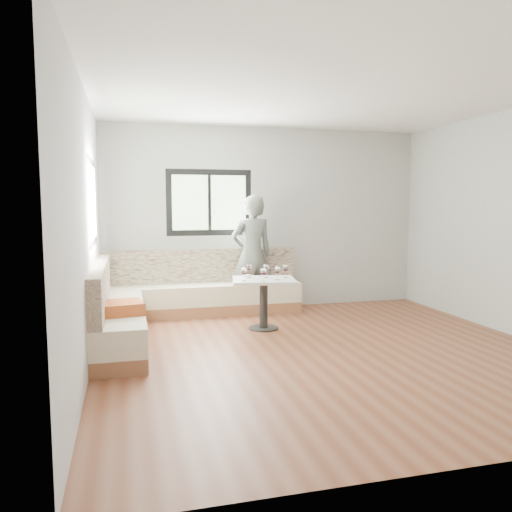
{
  "coord_description": "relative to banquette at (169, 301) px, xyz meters",
  "views": [
    {
      "loc": [
        -2.11,
        -5.02,
        1.64
      ],
      "look_at": [
        -0.49,
        1.26,
        0.95
      ],
      "focal_mm": 35.0,
      "sensor_mm": 36.0,
      "label": 1
    }
  ],
  "objects": [
    {
      "name": "wine_glass_a",
      "position": [
        0.89,
        -0.58,
        0.45
      ],
      "size": [
        0.08,
        0.08,
        0.18
      ],
      "color": "white",
      "rests_on": "table"
    },
    {
      "name": "olive_ramekin",
      "position": [
        1.01,
        -0.31,
        0.35
      ],
      "size": [
        0.09,
        0.09,
        0.04
      ],
      "color": "white",
      "rests_on": "table"
    },
    {
      "name": "banquette",
      "position": [
        0.0,
        0.0,
        0.0
      ],
      "size": [
        2.9,
        2.8,
        0.95
      ],
      "color": "brown",
      "rests_on": "ground"
    },
    {
      "name": "wine_glass_c",
      "position": [
        1.33,
        -0.59,
        0.45
      ],
      "size": [
        0.08,
        0.08,
        0.18
      ],
      "color": "white",
      "rests_on": "table"
    },
    {
      "name": "wine_glass_b",
      "position": [
        1.12,
        -0.67,
        0.45
      ],
      "size": [
        0.08,
        0.08,
        0.18
      ],
      "color": "white",
      "rests_on": "table"
    },
    {
      "name": "table",
      "position": [
        1.18,
        -0.46,
        0.16
      ],
      "size": [
        0.91,
        0.76,
        0.66
      ],
      "rotation": [
        0.0,
        0.0,
        -0.19
      ],
      "color": "black",
      "rests_on": "ground"
    },
    {
      "name": "wine_glass_d",
      "position": [
        1.24,
        -0.37,
        0.45
      ],
      "size": [
        0.08,
        0.08,
        0.18
      ],
      "color": "white",
      "rests_on": "table"
    },
    {
      "name": "wine_glass_e",
      "position": [
        1.48,
        -0.43,
        0.45
      ],
      "size": [
        0.08,
        0.08,
        0.18
      ],
      "color": "white",
      "rests_on": "table"
    },
    {
      "name": "room",
      "position": [
        1.51,
        -1.54,
        1.08
      ],
      "size": [
        5.01,
        5.01,
        2.81
      ],
      "color": "brown",
      "rests_on": "ground"
    },
    {
      "name": "wine_glass_f",
      "position": [
        1.03,
        -0.26,
        0.45
      ],
      "size": [
        0.08,
        0.08,
        0.18
      ],
      "color": "white",
      "rests_on": "table"
    },
    {
      "name": "person",
      "position": [
        1.27,
        0.53,
        0.55
      ],
      "size": [
        0.69,
        0.5,
        1.76
      ],
      "primitive_type": "imported",
      "rotation": [
        0.0,
        0.0,
        3.27
      ],
      "color": "#5F665D",
      "rests_on": "ground"
    }
  ]
}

